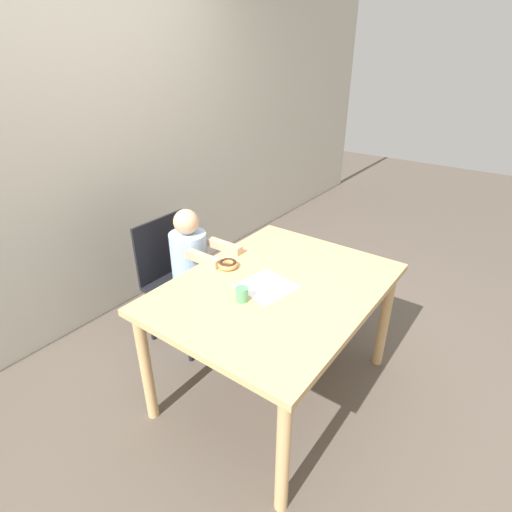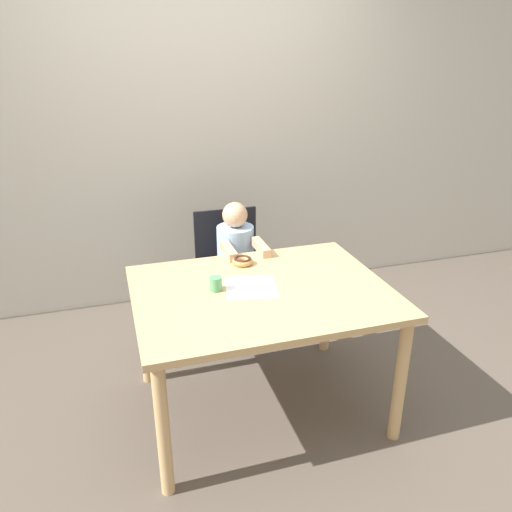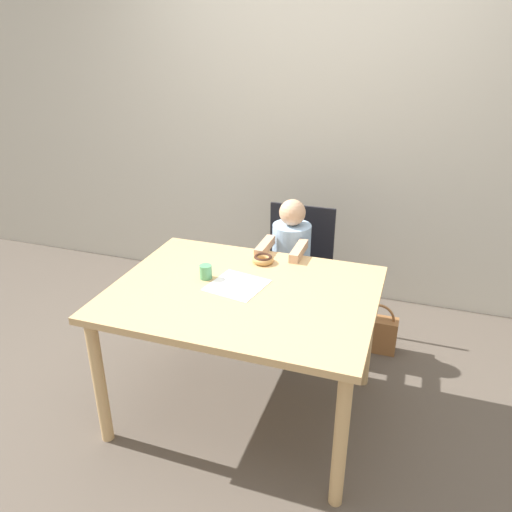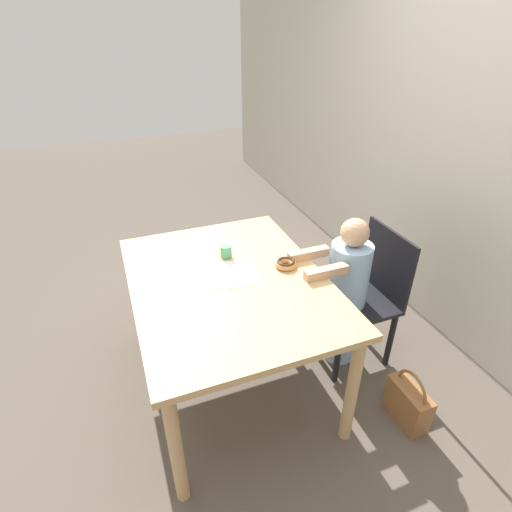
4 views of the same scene
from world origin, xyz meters
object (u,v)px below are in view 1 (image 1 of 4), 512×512
at_px(chair, 179,279).
at_px(cup, 242,294).
at_px(handbag, 235,286).
at_px(donut, 228,264).
at_px(child_figure, 192,279).

height_order(chair, cup, chair).
distance_m(chair, cup, 0.87).
relative_size(handbag, cup, 4.59).
xyz_separation_m(donut, handbag, (0.61, 0.46, -0.62)).
bearing_deg(cup, donut, 51.37).
bearing_deg(handbag, chair, 176.32).
bearing_deg(child_figure, handbag, 9.59).
relative_size(donut, handbag, 0.35).
distance_m(child_figure, handbag, 0.67).
xyz_separation_m(child_figure, cup, (-0.27, -0.64, 0.27)).
height_order(chair, child_figure, child_figure).
bearing_deg(handbag, child_figure, -170.41).
height_order(child_figure, cup, child_figure).
distance_m(chair, child_figure, 0.14).
bearing_deg(cup, child_figure, 66.77).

